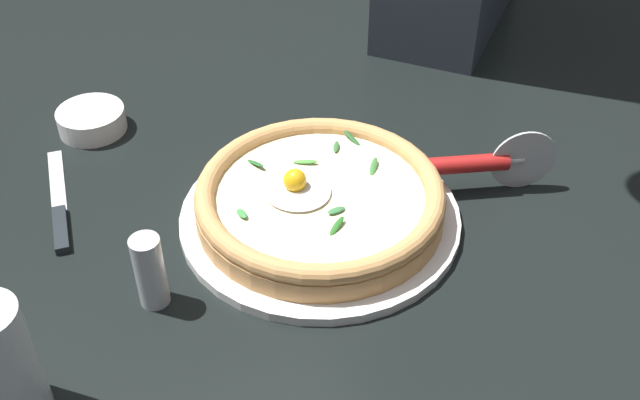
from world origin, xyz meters
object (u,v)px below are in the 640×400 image
(pizza_cutter, at_px, (484,163))
(table_knife, at_px, (59,213))
(side_bowl, at_px, (92,120))
(drinking_glass, at_px, (4,370))
(pepper_shaker, at_px, (150,271))
(pizza, at_px, (320,198))

(pizza_cutter, height_order, table_knife, pizza_cutter)
(side_bowl, height_order, table_knife, side_bowl)
(drinking_glass, relative_size, pepper_shaker, 1.49)
(side_bowl, relative_size, pepper_shaker, 1.06)
(side_bowl, bearing_deg, pizza_cutter, 26.81)
(pizza, relative_size, pizza_cutter, 2.26)
(pizza, bearing_deg, pizza_cutter, 57.52)
(side_bowl, relative_size, table_knife, 0.50)
(pizza, bearing_deg, drinking_glass, -95.64)
(pizza, relative_size, pepper_shaker, 3.34)
(pepper_shaker, bearing_deg, pizza_cutter, 67.68)
(pizza, bearing_deg, table_knife, -140.60)
(table_knife, xyz_separation_m, drinking_glass, (0.21, -0.18, 0.05))
(pizza, relative_size, drinking_glass, 2.24)
(pepper_shaker, bearing_deg, pizza, 77.48)
(table_knife, distance_m, drinking_glass, 0.28)
(pizza_cutter, distance_m, drinking_glass, 0.58)
(pepper_shaker, bearing_deg, side_bowl, 154.67)
(pizza, distance_m, table_knife, 0.32)
(table_knife, bearing_deg, pizza, 39.40)
(side_bowl, xyz_separation_m, drinking_glass, (0.33, -0.32, 0.04))
(side_bowl, xyz_separation_m, pizza_cutter, (0.48, 0.24, 0.03))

